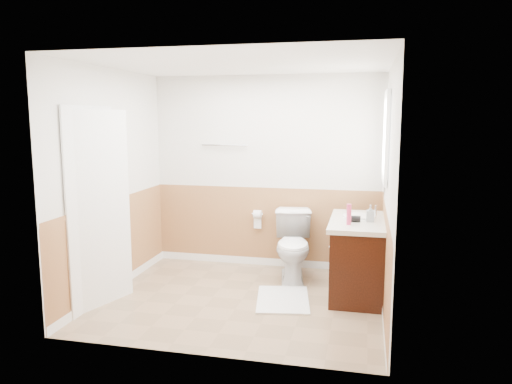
% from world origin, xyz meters
% --- Properties ---
extents(floor, '(3.00, 3.00, 0.00)m').
position_xyz_m(floor, '(0.00, 0.00, 0.00)').
color(floor, '#8C7051').
rests_on(floor, ground).
extents(ceiling, '(3.00, 3.00, 0.00)m').
position_xyz_m(ceiling, '(0.00, 0.00, 2.50)').
color(ceiling, white).
rests_on(ceiling, floor).
extents(wall_back, '(3.00, 0.00, 3.00)m').
position_xyz_m(wall_back, '(0.00, 1.30, 1.25)').
color(wall_back, silver).
rests_on(wall_back, floor).
extents(wall_front, '(3.00, 0.00, 3.00)m').
position_xyz_m(wall_front, '(0.00, -1.30, 1.25)').
color(wall_front, silver).
rests_on(wall_front, floor).
extents(wall_left, '(0.00, 3.00, 3.00)m').
position_xyz_m(wall_left, '(-1.50, 0.00, 1.25)').
color(wall_left, silver).
rests_on(wall_left, floor).
extents(wall_right, '(0.00, 3.00, 3.00)m').
position_xyz_m(wall_right, '(1.50, 0.00, 1.25)').
color(wall_right, silver).
rests_on(wall_right, floor).
extents(wainscot_back, '(3.00, 0.00, 3.00)m').
position_xyz_m(wainscot_back, '(0.00, 1.29, 0.50)').
color(wainscot_back, '#A77242').
rests_on(wainscot_back, floor).
extents(wainscot_front, '(3.00, 0.00, 3.00)m').
position_xyz_m(wainscot_front, '(0.00, -1.29, 0.50)').
color(wainscot_front, '#A77242').
rests_on(wainscot_front, floor).
extents(wainscot_left, '(0.00, 2.60, 2.60)m').
position_xyz_m(wainscot_left, '(-1.49, 0.00, 0.50)').
color(wainscot_left, '#A77242').
rests_on(wainscot_left, floor).
extents(wainscot_right, '(0.00, 2.60, 2.60)m').
position_xyz_m(wainscot_right, '(1.49, 0.00, 0.50)').
color(wainscot_right, '#A77242').
rests_on(wainscot_right, floor).
extents(toilet, '(0.59, 0.87, 0.82)m').
position_xyz_m(toilet, '(0.44, 0.82, 0.41)').
color(toilet, white).
rests_on(toilet, floor).
extents(bath_mat, '(0.68, 0.88, 0.02)m').
position_xyz_m(bath_mat, '(0.44, 0.07, 0.01)').
color(bath_mat, silver).
rests_on(bath_mat, floor).
extents(vanity_cabinet, '(0.55, 1.10, 0.80)m').
position_xyz_m(vanity_cabinet, '(1.21, 0.45, 0.40)').
color(vanity_cabinet, black).
rests_on(vanity_cabinet, floor).
extents(vanity_knob_left, '(0.03, 0.03, 0.03)m').
position_xyz_m(vanity_knob_left, '(0.91, 0.35, 0.55)').
color(vanity_knob_left, silver).
rests_on(vanity_knob_left, vanity_cabinet).
extents(vanity_knob_right, '(0.03, 0.03, 0.03)m').
position_xyz_m(vanity_knob_right, '(0.91, 0.55, 0.55)').
color(vanity_knob_right, silver).
rests_on(vanity_knob_right, vanity_cabinet).
extents(countertop, '(0.60, 1.15, 0.05)m').
position_xyz_m(countertop, '(1.20, 0.45, 0.83)').
color(countertop, beige).
rests_on(countertop, vanity_cabinet).
extents(sink_basin, '(0.36, 0.36, 0.02)m').
position_xyz_m(sink_basin, '(1.21, 0.60, 0.86)').
color(sink_basin, white).
rests_on(sink_basin, countertop).
extents(faucet, '(0.02, 0.02, 0.14)m').
position_xyz_m(faucet, '(1.39, 0.60, 0.92)').
color(faucet, silver).
rests_on(faucet, countertop).
extents(lotion_bottle, '(0.05, 0.05, 0.22)m').
position_xyz_m(lotion_bottle, '(1.11, 0.17, 0.96)').
color(lotion_bottle, '#CA345E').
rests_on(lotion_bottle, countertop).
extents(soap_dispenser, '(0.09, 0.09, 0.18)m').
position_xyz_m(soap_dispenser, '(1.33, 0.38, 0.94)').
color(soap_dispenser, gray).
rests_on(soap_dispenser, countertop).
extents(hair_dryer_body, '(0.14, 0.07, 0.07)m').
position_xyz_m(hair_dryer_body, '(1.16, 0.32, 0.89)').
color(hair_dryer_body, black).
rests_on(hair_dryer_body, countertop).
extents(hair_dryer_handle, '(0.03, 0.03, 0.07)m').
position_xyz_m(hair_dryer_handle, '(1.13, 0.39, 0.86)').
color(hair_dryer_handle, black).
rests_on(hair_dryer_handle, countertop).
extents(mirror_panel, '(0.02, 0.35, 0.90)m').
position_xyz_m(mirror_panel, '(1.48, 1.10, 1.55)').
color(mirror_panel, silver).
rests_on(mirror_panel, wall_right).
extents(window_frame, '(0.04, 0.80, 1.00)m').
position_xyz_m(window_frame, '(1.47, 0.59, 1.75)').
color(window_frame, white).
rests_on(window_frame, wall_right).
extents(window_glass, '(0.01, 0.70, 0.90)m').
position_xyz_m(window_glass, '(1.49, 0.59, 1.75)').
color(window_glass, white).
rests_on(window_glass, wall_right).
extents(door, '(0.29, 0.78, 2.04)m').
position_xyz_m(door, '(-1.40, -0.45, 1.02)').
color(door, white).
rests_on(door, wall_left).
extents(door_frame, '(0.02, 0.92, 2.10)m').
position_xyz_m(door_frame, '(-1.48, -0.45, 1.03)').
color(door_frame, white).
rests_on(door_frame, wall_left).
extents(door_knob, '(0.06, 0.06, 0.06)m').
position_xyz_m(door_knob, '(-1.34, -0.12, 0.95)').
color(door_knob, silver).
rests_on(door_knob, door).
extents(towel_bar, '(0.62, 0.02, 0.02)m').
position_xyz_m(towel_bar, '(-0.55, 1.25, 1.60)').
color(towel_bar, silver).
rests_on(towel_bar, wall_back).
extents(tp_holder_bar, '(0.14, 0.02, 0.02)m').
position_xyz_m(tp_holder_bar, '(-0.10, 1.23, 0.70)').
color(tp_holder_bar, silver).
rests_on(tp_holder_bar, wall_back).
extents(tp_roll, '(0.10, 0.11, 0.11)m').
position_xyz_m(tp_roll, '(-0.10, 1.23, 0.70)').
color(tp_roll, white).
rests_on(tp_roll, tp_holder_bar).
extents(tp_sheet, '(0.10, 0.01, 0.16)m').
position_xyz_m(tp_sheet, '(-0.10, 1.23, 0.59)').
color(tp_sheet, white).
rests_on(tp_sheet, tp_roll).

